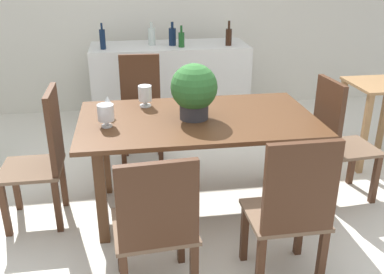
{
  "coord_description": "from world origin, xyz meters",
  "views": [
    {
      "loc": [
        -0.48,
        -2.94,
        1.87
      ],
      "look_at": [
        -0.02,
        0.16,
        0.55
      ],
      "focal_mm": 40.34,
      "sensor_mm": 36.0,
      "label": 1
    }
  ],
  "objects_px": {
    "chair_head_end": "(44,153)",
    "chair_far_left": "(141,106)",
    "wine_bottle_clear": "(103,39)",
    "chair_near_right": "(292,208)",
    "chair_near_left": "(156,223)",
    "wine_glass": "(108,102)",
    "wine_bottle_green": "(152,36)",
    "flower_centerpiece": "(194,90)",
    "wine_bottle_dark": "(229,36)",
    "wine_bottle_amber": "(172,36)",
    "side_table": "(378,104)",
    "dining_table": "(197,130)",
    "wine_bottle_tall": "(181,39)",
    "crystal_vase_left": "(106,113)",
    "chair_foot_end": "(337,137)",
    "kitchen_counter": "(170,85)",
    "crystal_vase_center_near": "(145,94)"
  },
  "relations": [
    {
      "from": "flower_centerpiece",
      "to": "wine_bottle_clear",
      "type": "xyz_separation_m",
      "value": [
        -0.71,
        1.81,
        0.06
      ]
    },
    {
      "from": "dining_table",
      "to": "flower_centerpiece",
      "type": "xyz_separation_m",
      "value": [
        -0.03,
        -0.01,
        0.32
      ]
    },
    {
      "from": "flower_centerpiece",
      "to": "wine_bottle_dark",
      "type": "relative_size",
      "value": 1.5
    },
    {
      "from": "wine_bottle_amber",
      "to": "side_table",
      "type": "distance_m",
      "value": 2.26
    },
    {
      "from": "dining_table",
      "to": "chair_head_end",
      "type": "height_order",
      "value": "chair_head_end"
    },
    {
      "from": "crystal_vase_left",
      "to": "wine_glass",
      "type": "height_order",
      "value": "same"
    },
    {
      "from": "wine_bottle_amber",
      "to": "dining_table",
      "type": "bearing_deg",
      "value": -90.71
    },
    {
      "from": "flower_centerpiece",
      "to": "kitchen_counter",
      "type": "relative_size",
      "value": 0.23
    },
    {
      "from": "chair_far_left",
      "to": "side_table",
      "type": "relative_size",
      "value": 1.3
    },
    {
      "from": "chair_head_end",
      "to": "chair_near_right",
      "type": "height_order",
      "value": "chair_head_end"
    },
    {
      "from": "wine_bottle_clear",
      "to": "chair_near_right",
      "type": "bearing_deg",
      "value": -67.62
    },
    {
      "from": "wine_glass",
      "to": "wine_bottle_tall",
      "type": "relative_size",
      "value": 0.68
    },
    {
      "from": "crystal_vase_left",
      "to": "chair_head_end",
      "type": "bearing_deg",
      "value": 168.76
    },
    {
      "from": "wine_bottle_amber",
      "to": "side_table",
      "type": "relative_size",
      "value": 0.33
    },
    {
      "from": "wine_bottle_clear",
      "to": "wine_bottle_dark",
      "type": "relative_size",
      "value": 1.02
    },
    {
      "from": "chair_near_right",
      "to": "wine_bottle_amber",
      "type": "height_order",
      "value": "wine_bottle_amber"
    },
    {
      "from": "dining_table",
      "to": "wine_bottle_tall",
      "type": "xyz_separation_m",
      "value": [
        0.11,
        1.78,
        0.36
      ]
    },
    {
      "from": "chair_near_left",
      "to": "wine_glass",
      "type": "distance_m",
      "value": 1.16
    },
    {
      "from": "wine_glass",
      "to": "wine_bottle_green",
      "type": "distance_m",
      "value": 1.9
    },
    {
      "from": "chair_head_end",
      "to": "crystal_vase_left",
      "type": "distance_m",
      "value": 0.57
    },
    {
      "from": "chair_foot_end",
      "to": "side_table",
      "type": "height_order",
      "value": "chair_foot_end"
    },
    {
      "from": "dining_table",
      "to": "crystal_vase_left",
      "type": "height_order",
      "value": "crystal_vase_left"
    },
    {
      "from": "chair_head_end",
      "to": "chair_far_left",
      "type": "distance_m",
      "value": 1.21
    },
    {
      "from": "chair_foot_end",
      "to": "chair_near_left",
      "type": "xyz_separation_m",
      "value": [
        -1.5,
        -0.95,
        -0.02
      ]
    },
    {
      "from": "chair_near_left",
      "to": "side_table",
      "type": "distance_m",
      "value": 2.71
    },
    {
      "from": "dining_table",
      "to": "chair_near_left",
      "type": "height_order",
      "value": "chair_near_left"
    },
    {
      "from": "dining_table",
      "to": "wine_bottle_dark",
      "type": "distance_m",
      "value": 1.95
    },
    {
      "from": "chair_foot_end",
      "to": "wine_glass",
      "type": "xyz_separation_m",
      "value": [
        -1.77,
        0.12,
        0.34
      ]
    },
    {
      "from": "dining_table",
      "to": "chair_near_right",
      "type": "distance_m",
      "value": 1.04
    },
    {
      "from": "crystal_vase_center_near",
      "to": "wine_bottle_tall",
      "type": "height_order",
      "value": "wine_bottle_tall"
    },
    {
      "from": "dining_table",
      "to": "wine_bottle_tall",
      "type": "height_order",
      "value": "wine_bottle_tall"
    },
    {
      "from": "chair_far_left",
      "to": "chair_head_end",
      "type": "bearing_deg",
      "value": -124.52
    },
    {
      "from": "chair_near_left",
      "to": "wine_bottle_tall",
      "type": "height_order",
      "value": "wine_bottle_tall"
    },
    {
      "from": "wine_bottle_clear",
      "to": "wine_bottle_tall",
      "type": "relative_size",
      "value": 1.18
    },
    {
      "from": "chair_foot_end",
      "to": "chair_far_left",
      "type": "distance_m",
      "value": 1.79
    },
    {
      "from": "crystal_vase_left",
      "to": "kitchen_counter",
      "type": "relative_size",
      "value": 0.09
    },
    {
      "from": "chair_near_right",
      "to": "wine_bottle_tall",
      "type": "xyz_separation_m",
      "value": [
        -0.28,
        2.73,
        0.48
      ]
    },
    {
      "from": "wine_bottle_dark",
      "to": "side_table",
      "type": "relative_size",
      "value": 0.35
    },
    {
      "from": "chair_head_end",
      "to": "side_table",
      "type": "bearing_deg",
      "value": 101.19
    },
    {
      "from": "chair_far_left",
      "to": "wine_bottle_green",
      "type": "bearing_deg",
      "value": 82.26
    },
    {
      "from": "crystal_vase_center_near",
      "to": "wine_bottle_amber",
      "type": "height_order",
      "value": "wine_bottle_amber"
    },
    {
      "from": "wine_bottle_amber",
      "to": "side_table",
      "type": "bearing_deg",
      "value": -35.62
    },
    {
      "from": "chair_head_end",
      "to": "side_table",
      "type": "xyz_separation_m",
      "value": [
        2.95,
        0.6,
        0.03
      ]
    },
    {
      "from": "chair_near_left",
      "to": "wine_bottle_amber",
      "type": "bearing_deg",
      "value": -102.41
    },
    {
      "from": "wine_bottle_dark",
      "to": "flower_centerpiece",
      "type": "bearing_deg",
      "value": -110.37
    },
    {
      "from": "chair_head_end",
      "to": "chair_near_right",
      "type": "distance_m",
      "value": 1.79
    },
    {
      "from": "wine_bottle_green",
      "to": "chair_near_right",
      "type": "bearing_deg",
      "value": -78.37
    },
    {
      "from": "flower_centerpiece",
      "to": "dining_table",
      "type": "bearing_deg",
      "value": 27.35
    },
    {
      "from": "wine_bottle_amber",
      "to": "wine_bottle_green",
      "type": "xyz_separation_m",
      "value": [
        -0.23,
        0.05,
        -0.0
      ]
    },
    {
      "from": "crystal_vase_left",
      "to": "chair_foot_end",
      "type": "bearing_deg",
      "value": 2.68
    }
  ]
}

